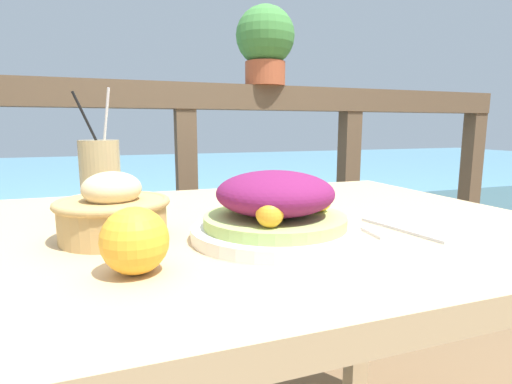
% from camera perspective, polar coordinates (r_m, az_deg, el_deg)
% --- Properties ---
extents(patio_table, '(1.11, 0.83, 0.74)m').
position_cam_1_polar(patio_table, '(0.80, -0.27, -11.00)').
color(patio_table, tan).
rests_on(patio_table, ground_plane).
extents(railing_fence, '(2.80, 0.08, 1.07)m').
position_cam_1_polar(railing_fence, '(1.47, -9.88, 2.06)').
color(railing_fence, brown).
rests_on(railing_fence, ground_plane).
extents(sea_backdrop, '(12.00, 4.00, 0.52)m').
position_cam_1_polar(sea_backdrop, '(4.00, -15.92, -0.48)').
color(sea_backdrop, '#568EA8').
rests_on(sea_backdrop, ground_plane).
extents(salad_plate, '(0.27, 0.27, 0.11)m').
position_cam_1_polar(salad_plate, '(0.64, 2.73, -2.54)').
color(salad_plate, silver).
rests_on(salad_plate, patio_table).
extents(drink_glass, '(0.09, 0.08, 0.25)m').
position_cam_1_polar(drink_glass, '(0.84, -21.30, 1.79)').
color(drink_glass, tan).
rests_on(drink_glass, patio_table).
extents(bread_basket, '(0.18, 0.18, 0.11)m').
position_cam_1_polar(bread_basket, '(0.68, -19.73, -2.67)').
color(bread_basket, tan).
rests_on(bread_basket, patio_table).
extents(potted_plant, '(0.22, 0.22, 0.29)m').
position_cam_1_polar(potted_plant, '(1.58, 1.33, 20.63)').
color(potted_plant, '#A34C2D').
rests_on(potted_plant, railing_fence).
extents(fork, '(0.03, 0.18, 0.00)m').
position_cam_1_polar(fork, '(0.75, 14.29, -4.55)').
color(fork, silver).
rests_on(fork, patio_table).
extents(knife, '(0.04, 0.18, 0.00)m').
position_cam_1_polar(knife, '(0.74, 20.12, -5.02)').
color(knife, silver).
rests_on(knife, patio_table).
extents(orange_near_basket, '(0.08, 0.08, 0.08)m').
position_cam_1_polar(orange_near_basket, '(0.51, -16.93, -6.66)').
color(orange_near_basket, '#F9A328').
rests_on(orange_near_basket, patio_table).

